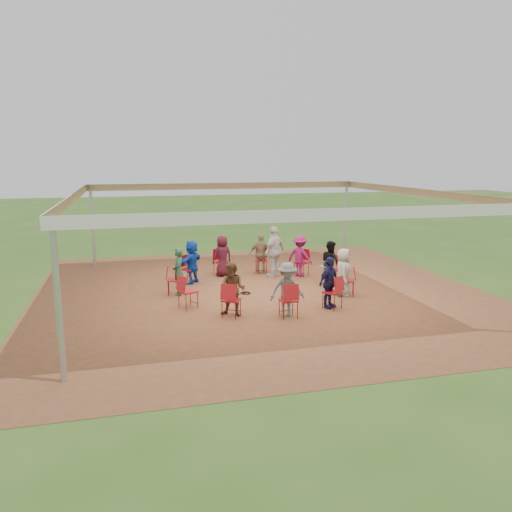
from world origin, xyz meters
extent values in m
plane|color=#35591C|center=(0.00, 0.00, 0.00)|extent=(80.00, 80.00, 0.00)
plane|color=brown|center=(0.00, 0.00, 0.01)|extent=(13.00, 13.00, 0.00)
cylinder|color=#B2B2B7|center=(-5.00, -5.00, 1.50)|extent=(0.12, 0.12, 3.00)
cylinder|color=#B2B2B7|center=(-5.00, 5.00, 1.50)|extent=(0.12, 0.12, 3.00)
cylinder|color=#B2B2B7|center=(5.00, 5.00, 1.50)|extent=(0.12, 0.12, 3.00)
plane|color=white|center=(0.00, 0.00, 3.00)|extent=(10.30, 10.30, 0.00)
cube|color=white|center=(0.00, -5.15, 2.88)|extent=(10.30, 0.03, 0.24)
cube|color=white|center=(0.00, 5.15, 2.88)|extent=(10.30, 0.03, 0.24)
cube|color=white|center=(-5.15, 0.00, 2.88)|extent=(0.03, 10.30, 0.24)
cube|color=white|center=(5.15, 0.00, 2.88)|extent=(0.03, 10.30, 0.24)
imported|color=black|center=(2.39, 0.38, 0.70)|extent=(0.49, 0.72, 1.38)
imported|color=#7E114E|center=(1.81, 1.61, 0.70)|extent=(0.92, 0.96, 1.38)
imported|color=#8E7959|center=(0.65, 2.33, 0.70)|extent=(0.89, 0.62, 1.38)
imported|color=#3C0E1B|center=(-0.71, 2.31, 0.70)|extent=(0.76, 0.56, 1.38)
imported|color=#0F3BAC|center=(-1.85, 1.56, 0.70)|extent=(1.19, 1.29, 1.38)
imported|color=#254F31|center=(-2.40, 0.31, 0.70)|extent=(0.39, 0.54, 1.38)
imported|color=brown|center=(-1.28, -2.05, 0.70)|extent=(0.78, 0.68, 1.38)
imported|color=slate|center=(0.03, -2.42, 0.70)|extent=(0.90, 0.45, 1.38)
imported|color=#1E1C45|center=(1.33, -2.02, 0.70)|extent=(0.91, 0.79, 1.38)
imported|color=#B1AF9E|center=(2.21, -0.98, 0.70)|extent=(0.62, 0.77, 1.38)
imported|color=silver|center=(0.96, 1.80, 0.86)|extent=(1.10, 1.02, 1.71)
torus|color=black|center=(-0.49, -0.08, 0.02)|extent=(0.31, 0.31, 0.03)
torus|color=black|center=(-0.45, -0.12, 0.02)|extent=(0.25, 0.25, 0.03)
cube|color=#B7B7BC|center=(2.17, 0.34, 0.59)|extent=(0.27, 0.36, 0.02)
cube|color=#B7B7BC|center=(2.28, 0.36, 0.71)|extent=(0.12, 0.33, 0.21)
cube|color=#CCE0FF|center=(2.27, 0.36, 0.71)|extent=(0.10, 0.29, 0.18)
camera|label=1|loc=(-3.77, -13.94, 3.94)|focal=35.00mm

